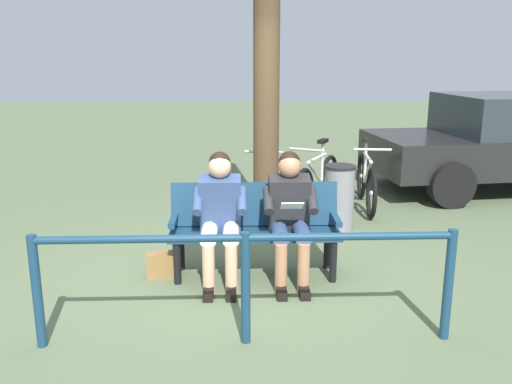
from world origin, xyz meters
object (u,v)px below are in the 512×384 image
at_px(bicycle_blue, 317,183).
at_px(person_companion, 220,212).
at_px(bicycle_silver, 366,182).
at_px(parked_car, 512,140).
at_px(person_reading, 290,211).
at_px(litter_bin, 339,198).
at_px(bench, 255,222).
at_px(bicycle_green, 268,185).
at_px(handbag, 163,265).
at_px(tree_trunk, 267,54).

bearing_deg(bicycle_blue, person_companion, 0.90).
height_order(bicycle_silver, parked_car, parked_car).
distance_m(person_reading, parked_car, 5.12).
bearing_deg(parked_car, bicycle_blue, 11.93).
bearing_deg(litter_bin, bench, 54.77).
relative_size(litter_bin, bicycle_blue, 0.51).
distance_m(person_companion, bicycle_green, 2.39).
relative_size(bicycle_blue, bicycle_green, 0.93).
bearing_deg(person_reading, handbag, -4.00).
distance_m(bench, handbag, 0.96).
bearing_deg(parked_car, litter_bin, 26.79).
bearing_deg(bicycle_green, bicycle_silver, 105.70).
bearing_deg(bench, parked_car, -141.34).
bearing_deg(parked_car, person_reading, 36.07).
bearing_deg(person_reading, bicycle_blue, -104.09).
bearing_deg(person_companion, person_reading, 179.95).
xyz_separation_m(person_reading, bicycle_silver, (-1.12, -2.52, -0.31)).
bearing_deg(person_reading, bicycle_green, -88.03).
xyz_separation_m(bench, person_reading, (-0.33, 0.14, 0.16)).
distance_m(handbag, bicycle_silver, 3.43).
bearing_deg(person_companion, tree_trunk, -107.60).
relative_size(bench, parked_car, 0.37).
bearing_deg(bicycle_blue, bench, 5.88).
distance_m(person_reading, litter_bin, 1.66).
bearing_deg(person_companion, bench, -152.97).
height_order(bench, bicycle_blue, bicycle_blue).
bearing_deg(bench, bicycle_blue, -112.39).
relative_size(person_companion, litter_bin, 1.52).
bearing_deg(handbag, parked_car, -142.16).
xyz_separation_m(handbag, litter_bin, (-1.84, -1.50, 0.28)).
distance_m(bicycle_blue, bicycle_green, 0.69).
xyz_separation_m(person_companion, litter_bin, (-1.27, -1.55, -0.27)).
distance_m(bench, bicycle_silver, 2.79).
distance_m(person_reading, bicycle_blue, 2.49).
distance_m(bicycle_green, parked_car, 4.05).
relative_size(bench, bicycle_silver, 0.97).
height_order(person_reading, bicycle_silver, person_reading).
height_order(bicycle_silver, bicycle_blue, same).
xyz_separation_m(tree_trunk, parked_car, (-3.79, -2.13, -1.29)).
bearing_deg(bench, person_companion, 27.03).
bearing_deg(tree_trunk, litter_bin, 176.38).
distance_m(bicycle_silver, bicycle_blue, 0.69).
height_order(litter_bin, bicycle_green, bicycle_green).
xyz_separation_m(handbag, bicycle_blue, (-1.64, -2.43, 0.24)).
bearing_deg(handbag, person_companion, 175.35).
height_order(bicycle_silver, bicycle_green, same).
bearing_deg(bench, bicycle_green, -96.39).
bearing_deg(litter_bin, person_companion, 50.59).
distance_m(tree_trunk, bicycle_blue, 2.04).
height_order(bicycle_green, parked_car, parked_car).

